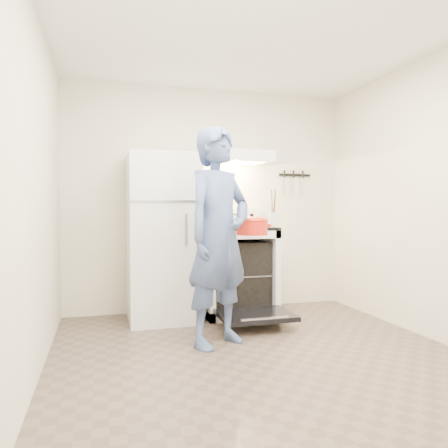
% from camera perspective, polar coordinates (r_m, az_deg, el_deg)
% --- Properties ---
extents(floor, '(3.60, 3.60, 0.00)m').
position_cam_1_polar(floor, '(3.45, 5.55, -17.41)').
color(floor, brown).
rests_on(floor, ground).
extents(back_wall, '(3.20, 0.02, 2.50)m').
position_cam_1_polar(back_wall, '(4.98, -1.94, 3.19)').
color(back_wall, beige).
rests_on(back_wall, ground).
extents(refrigerator, '(0.70, 0.70, 1.70)m').
position_cam_1_polar(refrigerator, '(4.53, -8.02, -1.77)').
color(refrigerator, silver).
rests_on(refrigerator, floor).
extents(stove_body, '(0.76, 0.65, 0.92)m').
position_cam_1_polar(stove_body, '(4.77, 1.71, -6.27)').
color(stove_body, silver).
rests_on(stove_body, floor).
extents(cooktop, '(0.76, 0.65, 0.03)m').
position_cam_1_polar(cooktop, '(4.73, 1.71, -0.56)').
color(cooktop, black).
rests_on(cooktop, stove_body).
extents(backsplash, '(0.76, 0.07, 0.20)m').
position_cam_1_polar(backsplash, '(5.00, 0.74, 0.90)').
color(backsplash, silver).
rests_on(backsplash, cooktop).
extents(oven_door, '(0.70, 0.54, 0.04)m').
position_cam_1_polar(oven_door, '(4.28, 4.13, -11.80)').
color(oven_door, black).
rests_on(oven_door, floor).
extents(oven_rack, '(0.60, 0.52, 0.01)m').
position_cam_1_polar(oven_rack, '(4.78, 1.71, -6.50)').
color(oven_rack, slate).
rests_on(oven_rack, stove_body).
extents(range_hood, '(0.76, 0.50, 0.12)m').
position_cam_1_polar(range_hood, '(4.83, 1.45, 8.70)').
color(range_hood, silver).
rests_on(range_hood, back_wall).
extents(knife_strip, '(0.40, 0.02, 0.03)m').
position_cam_1_polar(knife_strip, '(5.32, 9.21, 6.32)').
color(knife_strip, black).
rests_on(knife_strip, back_wall).
extents(pizza_stone, '(0.32, 0.32, 0.02)m').
position_cam_1_polar(pizza_stone, '(4.87, 1.24, -6.18)').
color(pizza_stone, '#8E7051').
rests_on(pizza_stone, oven_rack).
extents(tea_kettle, '(0.24, 0.20, 0.29)m').
position_cam_1_polar(tea_kettle, '(4.83, 0.12, 1.40)').
color(tea_kettle, silver).
rests_on(tea_kettle, cooktop).
extents(utensil_jar, '(0.10, 0.10, 0.13)m').
position_cam_1_polar(utensil_jar, '(4.59, 6.50, 0.72)').
color(utensil_jar, silver).
rests_on(utensil_jar, cooktop).
extents(person, '(0.80, 0.72, 1.83)m').
position_cam_1_polar(person, '(3.66, -0.69, -1.62)').
color(person, navy).
rests_on(person, floor).
extents(dutch_oven, '(0.36, 0.29, 0.23)m').
position_cam_1_polar(dutch_oven, '(4.01, 3.66, -0.49)').
color(dutch_oven, red).
rests_on(dutch_oven, person).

